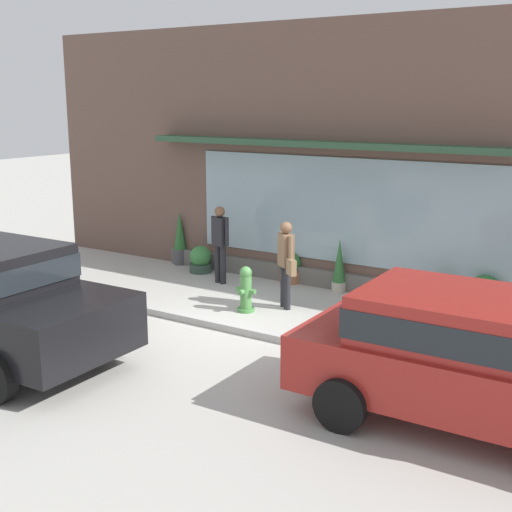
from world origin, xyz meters
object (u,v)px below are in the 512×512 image
at_px(potted_plant_window_right, 180,239).
at_px(potted_plant_by_entrance, 339,266).
at_px(parked_car_red, 475,354).
at_px(potted_plant_window_center, 200,260).
at_px(potted_plant_corner_tall, 484,295).
at_px(fire_hydrant, 246,290).
at_px(potted_plant_near_hydrant, 291,268).
at_px(pedestrian_passerby, 220,239).
at_px(pedestrian_with_handbag, 286,259).
at_px(potted_plant_trailing_edge, 429,293).

height_order(potted_plant_window_right, potted_plant_by_entrance, potted_plant_window_right).
height_order(parked_car_red, potted_plant_window_right, parked_car_red).
height_order(potted_plant_window_center, potted_plant_corner_tall, potted_plant_corner_tall).
xyz_separation_m(fire_hydrant, potted_plant_window_center, (-2.38, 1.81, -0.12)).
relative_size(potted_plant_window_right, potted_plant_near_hydrant, 1.97).
height_order(potted_plant_window_center, potted_plant_by_entrance, potted_plant_by_entrance).
xyz_separation_m(potted_plant_window_right, potted_plant_corner_tall, (6.84, -0.12, -0.21)).
relative_size(pedestrian_passerby, potted_plant_by_entrance, 1.50).
relative_size(pedestrian_with_handbag, pedestrian_passerby, 1.00).
bearing_deg(potted_plant_window_right, potted_plant_window_center, -22.31).
relative_size(potted_plant_by_entrance, potted_plant_near_hydrant, 1.71).
height_order(pedestrian_with_handbag, potted_plant_corner_tall, pedestrian_with_handbag).
bearing_deg(potted_plant_window_center, potted_plant_by_entrance, 4.03).
xyz_separation_m(parked_car_red, potted_plant_corner_tall, (-0.96, 4.26, -0.52)).
distance_m(pedestrian_with_handbag, pedestrian_passerby, 2.14).
xyz_separation_m(fire_hydrant, potted_plant_by_entrance, (0.84, 2.03, 0.11)).
bearing_deg(potted_plant_window_center, potted_plant_near_hydrant, 9.40).
bearing_deg(potted_plant_window_center, pedestrian_with_handbag, -23.73).
distance_m(parked_car_red, potted_plant_window_center, 8.07).
height_order(parked_car_red, potted_plant_trailing_edge, parked_car_red).
xyz_separation_m(potted_plant_corner_tall, potted_plant_near_hydrant, (-3.93, 0.12, -0.07)).
bearing_deg(pedestrian_with_handbag, potted_plant_window_center, -166.31).
height_order(fire_hydrant, potted_plant_by_entrance, potted_plant_by_entrance).
bearing_deg(potted_plant_corner_tall, potted_plant_trailing_edge, -157.27).
bearing_deg(potted_plant_trailing_edge, potted_plant_near_hydrant, 171.01).
distance_m(fire_hydrant, potted_plant_window_right, 3.87).
bearing_deg(potted_plant_near_hydrant, pedestrian_passerby, -144.57).
relative_size(fire_hydrant, pedestrian_with_handbag, 0.52).
relative_size(potted_plant_by_entrance, potted_plant_corner_tall, 1.46).
bearing_deg(potted_plant_corner_tall, potted_plant_by_entrance, 179.92).
relative_size(pedestrian_with_handbag, potted_plant_corner_tall, 2.18).
distance_m(parked_car_red, potted_plant_trailing_edge, 4.34).
distance_m(potted_plant_window_right, potted_plant_by_entrance, 4.05).
height_order(fire_hydrant, parked_car_red, parked_car_red).
relative_size(pedestrian_passerby, potted_plant_window_center, 2.73).
bearing_deg(potted_plant_corner_tall, potted_plant_window_center, -177.87).
bearing_deg(potted_plant_trailing_edge, potted_plant_window_right, 175.37).
bearing_deg(potted_plant_near_hydrant, potted_plant_trailing_edge, -8.99).
bearing_deg(potted_plant_corner_tall, pedestrian_with_handbag, -154.35).
xyz_separation_m(potted_plant_by_entrance, potted_plant_near_hydrant, (-1.14, 0.12, -0.22)).
xyz_separation_m(parked_car_red, potted_plant_near_hydrant, (-4.89, 4.38, -0.59)).
bearing_deg(potted_plant_corner_tall, fire_hydrant, -150.76).
bearing_deg(fire_hydrant, potted_plant_window_center, 142.80).
bearing_deg(potted_plant_window_center, parked_car_red, -30.12).
height_order(potted_plant_trailing_edge, potted_plant_near_hydrant, potted_plant_trailing_edge).
xyz_separation_m(fire_hydrant, pedestrian_passerby, (-1.49, 1.31, 0.52)).
relative_size(pedestrian_passerby, potted_plant_window_right, 1.31).
bearing_deg(potted_plant_trailing_edge, potted_plant_by_entrance, 169.16).
bearing_deg(fire_hydrant, potted_plant_near_hydrant, 98.05).
relative_size(fire_hydrant, potted_plant_corner_tall, 1.13).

